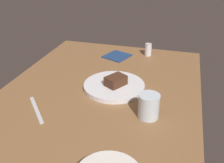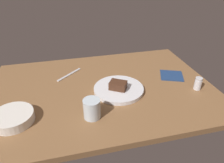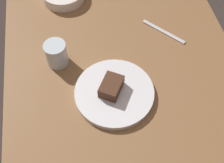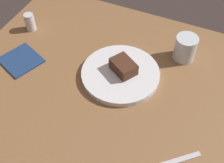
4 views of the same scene
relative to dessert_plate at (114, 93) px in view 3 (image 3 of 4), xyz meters
The scene contains 5 objects.
dining_table 9.35cm from the dessert_plate, 35.82° to the right, with size 120.00×84.00×3.00cm, color brown.
dessert_plate is the anchor object (origin of this frame).
chocolate_cake_slice 3.25cm from the dessert_plate, 54.29° to the left, with size 8.56×6.12×4.12cm, color #472819.
water_glass 24.73cm from the dessert_plate, 45.74° to the left, with size 7.71×7.71×9.10cm, color silver.
butter_knife 34.29cm from the dessert_plate, 44.33° to the right, with size 19.00×1.40×0.50cm, color silver.
Camera 3 is at (-57.08, 15.00, 87.18)cm, focal length 46.83 mm.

